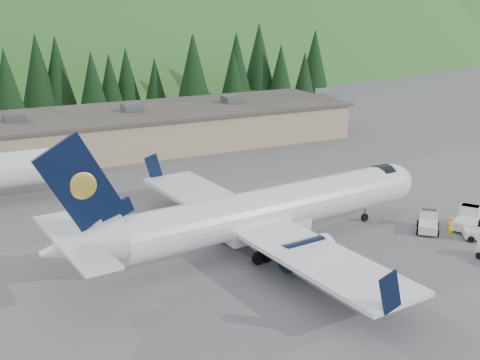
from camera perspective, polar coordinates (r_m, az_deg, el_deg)
The scene contains 8 objects.
ground at distance 50.15m, azimuth 3.14°, elevation -6.15°, with size 600.00×600.00×0.00m, color #58585D.
airliner at distance 48.50m, azimuth 2.22°, elevation -3.09°, with size 34.40×32.32×11.41m.
baggage_tug_a at distance 57.11m, azimuth 20.76°, elevation -3.47°, with size 3.83×3.35×1.84m.
terminal_building at distance 81.75m, azimuth -13.48°, elevation 4.37°, with size 71.00×17.00×6.10m.
baggage_tug_d at distance 55.35m, azimuth 17.41°, elevation -3.85°, with size 3.29×3.32×1.66m.
ramp_worker at distance 54.24m, azimuth 19.30°, elevation -4.23°, with size 0.69×0.45×1.90m, color yellow.
tree_line at distance 104.29m, azimuth -17.57°, elevation 9.36°, with size 112.37×19.47×13.87m.
hills at distance 278.34m, azimuth -9.13°, elevation -5.06°, with size 614.00×330.00×300.00m.
Camera 1 is at (-23.40, -39.86, 19.46)m, focal length 45.00 mm.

